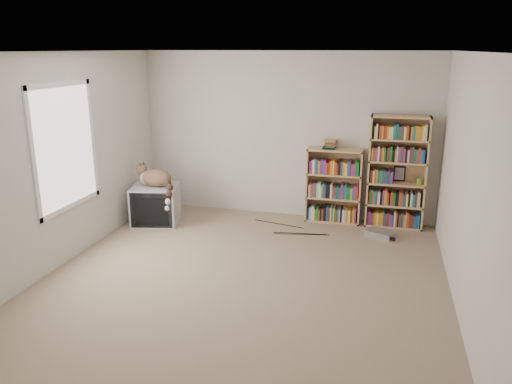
% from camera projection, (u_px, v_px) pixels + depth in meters
% --- Properties ---
extents(floor, '(4.50, 5.00, 0.01)m').
position_uv_depth(floor, '(242.00, 282.00, 5.60)').
color(floor, '#9C8569').
rests_on(floor, ground).
extents(wall_back, '(4.50, 0.02, 2.50)m').
position_uv_depth(wall_back, '(287.00, 136.00, 7.58)').
color(wall_back, beige).
rests_on(wall_back, floor).
extents(wall_front, '(4.50, 0.02, 2.50)m').
position_uv_depth(wall_front, '(123.00, 275.00, 2.93)').
color(wall_front, beige).
rests_on(wall_front, floor).
extents(wall_left, '(0.02, 5.00, 2.50)m').
position_uv_depth(wall_left, '(55.00, 163.00, 5.79)').
color(wall_left, beige).
rests_on(wall_left, floor).
extents(wall_right, '(0.02, 5.00, 2.50)m').
position_uv_depth(wall_right, '(470.00, 189.00, 4.71)').
color(wall_right, beige).
rests_on(wall_right, floor).
extents(ceiling, '(4.50, 5.00, 0.02)m').
position_uv_depth(ceiling, '(240.00, 52.00, 4.91)').
color(ceiling, white).
rests_on(ceiling, wall_back).
extents(window, '(0.02, 1.22, 1.52)m').
position_uv_depth(window, '(65.00, 147.00, 5.93)').
color(window, white).
rests_on(window, wall_left).
extents(crt_tv, '(0.77, 0.72, 0.57)m').
position_uv_depth(crt_tv, '(156.00, 204.00, 7.45)').
color(crt_tv, '#ABAAAD').
rests_on(crt_tv, floor).
extents(cat, '(0.69, 0.53, 0.57)m').
position_uv_depth(cat, '(158.00, 181.00, 7.28)').
color(cat, '#362316').
rests_on(cat, crt_tv).
extents(bookcase_tall, '(0.81, 0.30, 1.63)m').
position_uv_depth(bookcase_tall, '(397.00, 174.00, 7.18)').
color(bookcase_tall, tan).
rests_on(bookcase_tall, floor).
extents(bookcase_short, '(0.81, 0.30, 1.11)m').
position_uv_depth(bookcase_short, '(334.00, 188.00, 7.47)').
color(bookcase_short, tan).
rests_on(bookcase_short, floor).
extents(book_stack, '(0.18, 0.23, 0.13)m').
position_uv_depth(book_stack, '(331.00, 144.00, 7.32)').
color(book_stack, '#B33517').
rests_on(book_stack, bookcase_short).
extents(green_mug, '(0.08, 0.08, 0.09)m').
position_uv_depth(green_mug, '(420.00, 181.00, 7.11)').
color(green_mug, '#599A2C').
rests_on(green_mug, bookcase_tall).
extents(framed_print, '(0.16, 0.05, 0.22)m').
position_uv_depth(framed_print, '(399.00, 174.00, 7.25)').
color(framed_print, black).
rests_on(framed_print, bookcase_tall).
extents(dvd_player, '(0.45, 0.39, 0.08)m').
position_uv_depth(dvd_player, '(380.00, 233.00, 6.96)').
color(dvd_player, '#B2B3B7').
rests_on(dvd_player, floor).
extents(wall_outlet, '(0.01, 0.08, 0.13)m').
position_uv_depth(wall_outlet, '(140.00, 194.00, 7.86)').
color(wall_outlet, silver).
rests_on(wall_outlet, wall_left).
extents(floor_cables, '(1.20, 0.70, 0.01)m').
position_uv_depth(floor_cables, '(293.00, 232.00, 7.13)').
color(floor_cables, black).
rests_on(floor_cables, floor).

